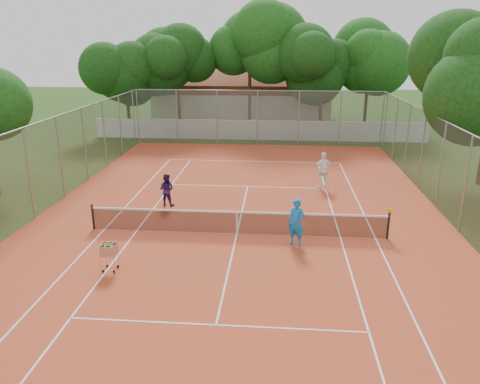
# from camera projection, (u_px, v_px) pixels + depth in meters

# --- Properties ---
(ground) EXTENTS (120.00, 120.00, 0.00)m
(ground) POSITION_uv_depth(u_px,v_px,m) (237.00, 234.00, 18.87)
(ground) COLOR #1D380F
(ground) RESTS_ON ground
(court_pad) EXTENTS (18.00, 34.00, 0.02)m
(court_pad) POSITION_uv_depth(u_px,v_px,m) (237.00, 234.00, 18.86)
(court_pad) COLOR #BB4524
(court_pad) RESTS_ON ground
(court_lines) EXTENTS (10.98, 23.78, 0.01)m
(court_lines) POSITION_uv_depth(u_px,v_px,m) (237.00, 233.00, 18.86)
(court_lines) COLOR white
(court_lines) RESTS_ON court_pad
(tennis_net) EXTENTS (11.88, 0.10, 0.98)m
(tennis_net) POSITION_uv_depth(u_px,v_px,m) (237.00, 222.00, 18.71)
(tennis_net) COLOR black
(tennis_net) RESTS_ON court_pad
(perimeter_fence) EXTENTS (18.00, 34.00, 4.00)m
(perimeter_fence) POSITION_uv_depth(u_px,v_px,m) (237.00, 187.00, 18.25)
(perimeter_fence) COLOR slate
(perimeter_fence) RESTS_ON ground
(boundary_wall) EXTENTS (26.00, 0.30, 1.50)m
(boundary_wall) POSITION_uv_depth(u_px,v_px,m) (259.00, 130.00, 36.64)
(boundary_wall) COLOR white
(boundary_wall) RESTS_ON ground
(clubhouse) EXTENTS (16.40, 9.00, 4.40)m
(clubhouse) POSITION_uv_depth(u_px,v_px,m) (243.00, 97.00, 45.83)
(clubhouse) COLOR beige
(clubhouse) RESTS_ON ground
(tropical_trees) EXTENTS (29.00, 19.00, 10.00)m
(tropical_trees) POSITION_uv_depth(u_px,v_px,m) (261.00, 72.00, 38.17)
(tropical_trees) COLOR #0D330C
(tropical_trees) RESTS_ON ground
(player_near) EXTENTS (0.79, 0.67, 1.83)m
(player_near) POSITION_uv_depth(u_px,v_px,m) (296.00, 222.00, 17.56)
(player_near) COLOR #1777C5
(player_near) RESTS_ON court_pad
(player_far_left) EXTENTS (0.84, 0.70, 1.53)m
(player_far_left) POSITION_uv_depth(u_px,v_px,m) (167.00, 190.00, 21.89)
(player_far_left) COLOR #281A4F
(player_far_left) RESTS_ON court_pad
(player_far_right) EXTENTS (1.22, 0.74, 1.94)m
(player_far_right) POSITION_uv_depth(u_px,v_px,m) (324.00, 170.00, 24.36)
(player_far_right) COLOR white
(player_far_right) RESTS_ON court_pad
(ball_hopper) EXTENTS (0.58, 0.58, 1.03)m
(ball_hopper) POSITION_uv_depth(u_px,v_px,m) (109.00, 256.00, 15.69)
(ball_hopper) COLOR #ADACB3
(ball_hopper) RESTS_ON court_pad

